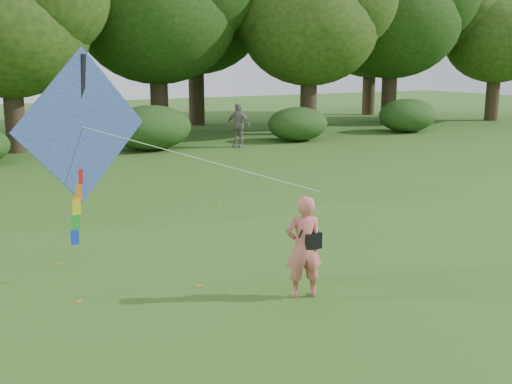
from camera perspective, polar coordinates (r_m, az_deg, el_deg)
ground at (r=10.50m, az=9.98°, el=-9.49°), size 100.00×100.00×0.00m
man_kite_flyer at (r=10.28m, az=4.25°, el=-4.89°), size 0.70×0.57×1.66m
bystander_right at (r=27.74m, az=-1.62°, el=5.95°), size 1.05×1.16×1.89m
crossbody_bag at (r=10.29m, az=4.90°, el=-4.25°), size 0.43×0.20×0.69m
flying_kite at (r=11.03m, az=-15.20°, el=5.41°), size 4.26×3.01×3.30m
tree_line at (r=31.46m, az=-15.27°, el=14.74°), size 54.70×15.30×9.48m
shrub_band at (r=25.88m, az=-16.90°, el=4.82°), size 39.15×3.22×1.88m
fallen_leaves at (r=15.49m, az=-7.85°, el=-2.41°), size 7.67×9.76×0.01m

